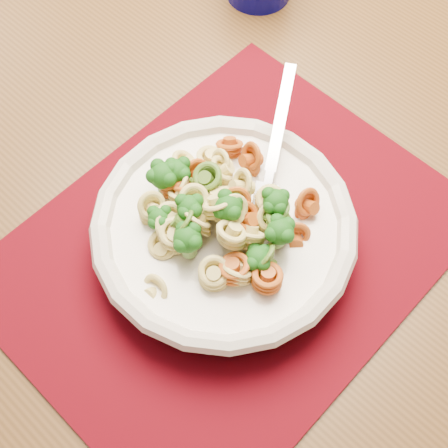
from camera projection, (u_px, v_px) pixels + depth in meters
dining_table at (162, 300)px, 0.72m from camera, size 1.44×1.04×0.78m
placemat at (229, 248)px, 0.62m from camera, size 0.48×0.40×0.00m
pasta_bowl at (224, 229)px, 0.59m from camera, size 0.25×0.25×0.05m
pasta_broccoli_heap at (224, 221)px, 0.58m from camera, size 0.22×0.22×0.06m
fork at (265, 196)px, 0.59m from camera, size 0.16×0.14×0.08m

